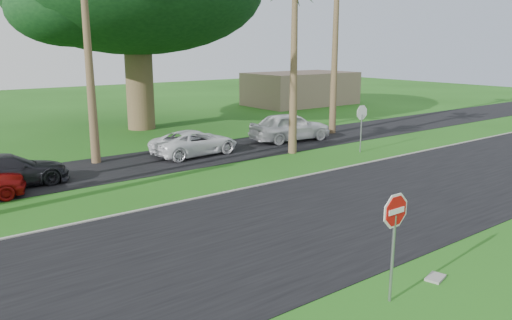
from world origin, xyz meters
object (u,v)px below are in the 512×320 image
object	(u,v)px
stop_sign_far	(362,119)
car_pickup	(290,127)
stop_sign_near	(395,225)
car_dark	(8,171)
car_minivan	(195,143)

from	to	relation	value
stop_sign_far	car_pickup	size ratio (longest dim) A/B	0.54
stop_sign_near	car_dark	size ratio (longest dim) A/B	0.58
stop_sign_far	car_minivan	xyz separation A→B (m)	(-7.33, 4.61, -1.14)
stop_sign_far	stop_sign_near	bearing A→B (deg)	43.73
car_dark	car_minivan	bearing A→B (deg)	-83.45
car_pickup	car_minivan	bearing A→B (deg)	97.16
stop_sign_near	stop_sign_far	size ratio (longest dim) A/B	1.00
stop_sign_near	car_dark	xyz separation A→B (m)	(-4.75, 14.93, -1.11)
car_minivan	car_dark	bearing A→B (deg)	90.35
stop_sign_far	car_minivan	world-z (taller)	stop_sign_far
stop_sign_near	stop_sign_far	xyz separation A→B (m)	(11.50, 11.00, 0.00)
car_dark	car_minivan	world-z (taller)	car_dark
car_pickup	car_dark	bearing A→B (deg)	99.60
stop_sign_near	car_dark	distance (m)	15.71
car_minivan	stop_sign_near	bearing A→B (deg)	161.02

